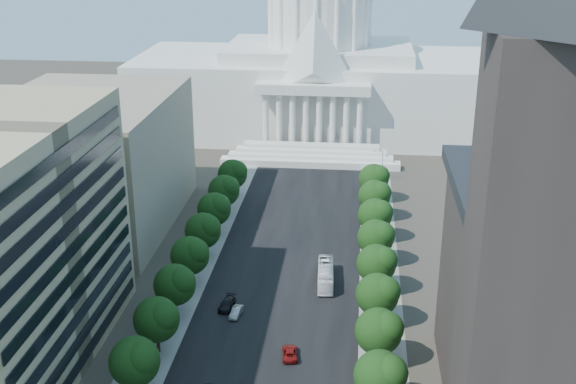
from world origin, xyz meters
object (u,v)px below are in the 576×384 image
(car_red, at_px, (290,353))
(car_dark_b, at_px, (227,304))
(city_bus, at_px, (326,275))
(car_silver, at_px, (236,312))

(car_red, height_order, car_dark_b, car_dark_b)
(city_bus, bearing_deg, car_silver, -139.87)
(car_silver, xyz_separation_m, car_red, (10.94, -12.09, -0.01))
(car_silver, height_order, car_dark_b, car_dark_b)
(city_bus, bearing_deg, car_dark_b, -149.03)
(car_silver, height_order, city_bus, city_bus)
(car_silver, bearing_deg, car_red, -40.94)
(car_silver, relative_size, car_dark_b, 0.81)
(car_silver, distance_m, city_bus, 21.04)
(car_dark_b, xyz_separation_m, city_bus, (17.58, 11.69, 0.97))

